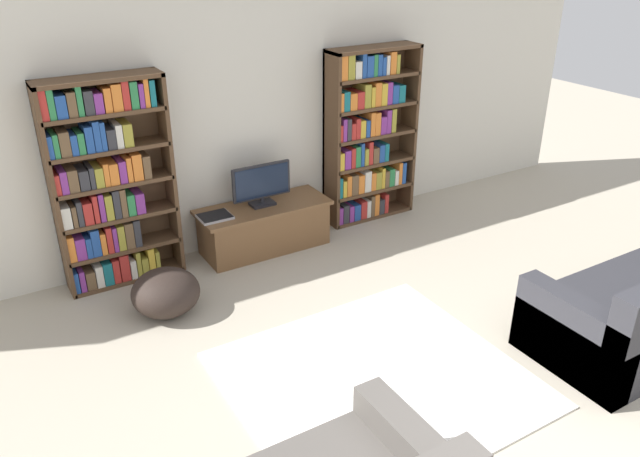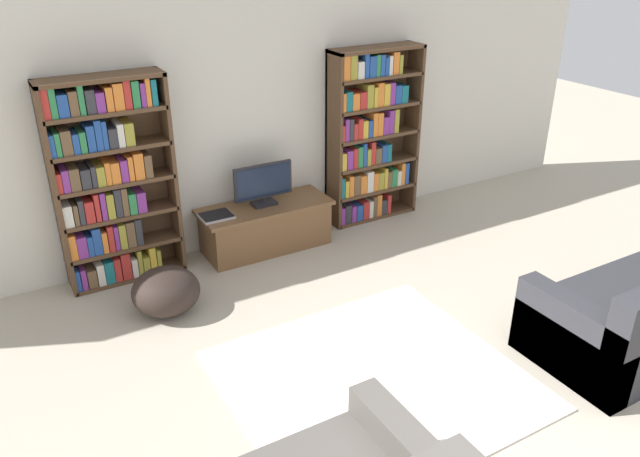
% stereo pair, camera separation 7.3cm
% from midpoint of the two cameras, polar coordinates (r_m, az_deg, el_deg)
% --- Properties ---
extents(wall_back, '(8.80, 0.06, 2.60)m').
position_cam_midpoint_polar(wall_back, '(6.21, -7.52, 10.06)').
color(wall_back, silver).
rests_on(wall_back, ground_plane).
extents(bookshelf_left, '(1.04, 0.30, 1.88)m').
position_cam_midpoint_polar(bookshelf_left, '(5.77, -19.24, 3.86)').
color(bookshelf_left, '#513823').
rests_on(bookshelf_left, ground_plane).
extents(bookshelf_right, '(1.04, 0.30, 1.88)m').
position_cam_midpoint_polar(bookshelf_right, '(6.80, 3.93, 8.44)').
color(bookshelf_right, '#513823').
rests_on(bookshelf_right, ground_plane).
extents(tv_stand, '(1.33, 0.53, 0.47)m').
position_cam_midpoint_polar(tv_stand, '(6.32, -5.45, 0.16)').
color(tv_stand, brown).
rests_on(tv_stand, ground_plane).
extents(television, '(0.61, 0.16, 0.42)m').
position_cam_midpoint_polar(television, '(6.16, -5.71, 4.05)').
color(television, black).
rests_on(television, tv_stand).
extents(laptop, '(0.31, 0.25, 0.03)m').
position_cam_midpoint_polar(laptop, '(6.02, -9.94, 1.08)').
color(laptop, '#B7B7BC').
rests_on(laptop, tv_stand).
extents(area_rug, '(2.02, 1.90, 0.02)m').
position_cam_midpoint_polar(area_rug, '(4.67, 4.75, -13.58)').
color(area_rug, white).
rests_on(area_rug, ground_plane).
extents(beanbag_ottoman, '(0.57, 0.57, 0.39)m').
position_cam_midpoint_polar(beanbag_ottoman, '(5.44, -14.30, -5.69)').
color(beanbag_ottoman, '#2D231E').
rests_on(beanbag_ottoman, ground_plane).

